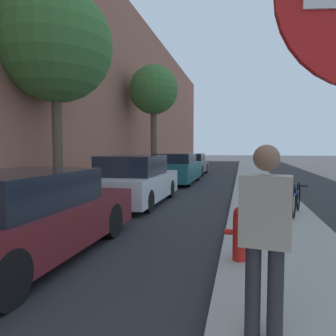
# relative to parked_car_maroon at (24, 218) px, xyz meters

# --- Properties ---
(ground_plane) EXTENTS (120.00, 120.00, 0.00)m
(ground_plane) POSITION_rel_parked_car_maroon_xyz_m (0.99, 10.23, -0.64)
(ground_plane) COLOR #28282B
(sidewalk_left) EXTENTS (2.00, 52.00, 0.12)m
(sidewalk_left) POSITION_rel_parked_car_maroon_xyz_m (-1.91, 10.23, -0.58)
(sidewalk_left) COLOR #9E998E
(sidewalk_left) RESTS_ON ground
(sidewalk_right) EXTENTS (2.00, 52.00, 0.12)m
(sidewalk_right) POSITION_rel_parked_car_maroon_xyz_m (3.89, 10.23, -0.58)
(sidewalk_right) COLOR #9E998E
(sidewalk_right) RESTS_ON ground
(building_facade_left) EXTENTS (0.70, 52.00, 9.68)m
(building_facade_left) POSITION_rel_parked_car_maroon_xyz_m (-3.26, 10.23, 4.20)
(building_facade_left) COLOR #9E604C
(building_facade_left) RESTS_ON ground
(parked_car_maroon) EXTENTS (1.78, 4.44, 1.35)m
(parked_car_maroon) POSITION_rel_parked_car_maroon_xyz_m (0.00, 0.00, 0.00)
(parked_car_maroon) COLOR black
(parked_car_maroon) RESTS_ON ground
(parked_car_white) EXTENTS (1.82, 4.19, 1.46)m
(parked_car_white) POSITION_rel_parked_car_maroon_xyz_m (-0.02, 5.04, 0.04)
(parked_car_white) COLOR black
(parked_car_white) RESTS_ON ground
(parked_car_teal) EXTENTS (1.88, 4.41, 1.42)m
(parked_car_teal) POSITION_rel_parked_car_maroon_xyz_m (0.09, 10.85, 0.04)
(parked_car_teal) COLOR black
(parked_car_teal) RESTS_ON ground
(parked_car_grey) EXTENTS (1.71, 4.08, 1.34)m
(parked_car_grey) POSITION_rel_parked_car_maroon_xyz_m (0.07, 15.78, 0.00)
(parked_car_grey) COLOR black
(parked_car_grey) RESTS_ON ground
(street_tree_near) EXTENTS (3.27, 3.27, 6.17)m
(street_tree_near) POSITION_rel_parked_car_maroon_xyz_m (-2.08, 4.21, 3.98)
(street_tree_near) COLOR brown
(street_tree_near) RESTS_ON sidewalk_left
(street_tree_far) EXTENTS (2.59, 2.59, 5.94)m
(street_tree_far) POSITION_rel_parked_car_maroon_xyz_m (-1.42, 12.25, 4.06)
(street_tree_far) COLOR brown
(street_tree_far) RESTS_ON sidewalk_left
(fire_hydrant) EXTENTS (0.43, 0.20, 0.76)m
(fire_hydrant) POSITION_rel_parked_car_maroon_xyz_m (3.17, 0.38, -0.13)
(fire_hydrant) COLOR red
(fire_hydrant) RESTS_ON sidewalk_right
(pedestrian) EXTENTS (0.43, 0.26, 1.60)m
(pedestrian) POSITION_rel_parked_car_maroon_xyz_m (3.38, -1.45, 0.39)
(pedestrian) COLOR #2D2D33
(pedestrian) RESTS_ON sidewalk_right
(bicycle) EXTENTS (0.56, 1.68, 0.70)m
(bicycle) POSITION_rel_parked_car_maroon_xyz_m (4.46, 3.90, -0.16)
(bicycle) COLOR black
(bicycle) RESTS_ON sidewalk_right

